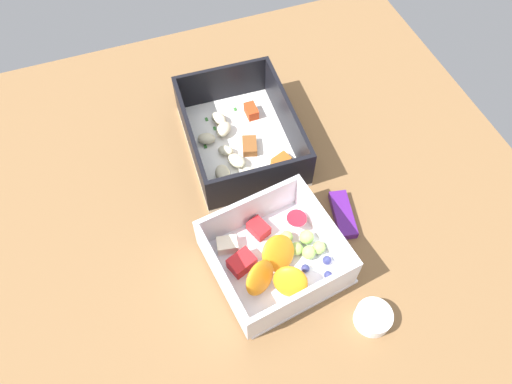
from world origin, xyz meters
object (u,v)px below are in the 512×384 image
object	(u,v)px
pasta_container	(240,137)
candy_bar	(343,215)
paper_cup_liner	(373,317)
fruit_bowl	(275,257)

from	to	relation	value
pasta_container	candy_bar	xyz separation A→B (cm)	(16.34, 9.14, -1.59)
pasta_container	paper_cup_liner	xyz separation A→B (cm)	(30.47, 6.21, -1.18)
pasta_container	candy_bar	distance (cm)	18.79
candy_bar	paper_cup_liner	world-z (taller)	paper_cup_liner
fruit_bowl	paper_cup_liner	size ratio (longest dim) A/B	3.86
candy_bar	paper_cup_liner	distance (cm)	14.43
pasta_container	candy_bar	size ratio (longest dim) A/B	2.97
paper_cup_liner	pasta_container	bearing A→B (deg)	-168.48
pasta_container	paper_cup_liner	size ratio (longest dim) A/B	4.75
pasta_container	fruit_bowl	xyz separation A→B (cm)	(19.73, -2.05, -0.03)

